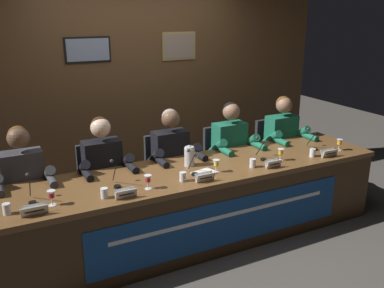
% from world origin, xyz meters
% --- Properties ---
extents(ground_plane, '(12.00, 12.00, 0.00)m').
position_xyz_m(ground_plane, '(0.00, 0.00, 0.00)').
color(ground_plane, '#4C4742').
extents(wall_back_panelled, '(5.13, 0.14, 2.60)m').
position_xyz_m(wall_back_panelled, '(0.00, 1.52, 1.30)').
color(wall_back_panelled, brown).
rests_on(wall_back_panelled, ground_plane).
extents(conference_table, '(3.93, 0.87, 0.74)m').
position_xyz_m(conference_table, '(0.00, -0.12, 0.52)').
color(conference_table, brown).
rests_on(conference_table, ground_plane).
extents(chair_far_left, '(0.44, 0.44, 0.90)m').
position_xyz_m(chair_far_left, '(-1.45, 0.61, 0.44)').
color(chair_far_left, black).
rests_on(chair_far_left, ground_plane).
extents(panelist_far_left, '(0.51, 0.48, 1.23)m').
position_xyz_m(panelist_far_left, '(-1.45, 0.42, 0.71)').
color(panelist_far_left, black).
rests_on(panelist_far_left, ground_plane).
extents(nameplate_far_left, '(0.19, 0.06, 0.08)m').
position_xyz_m(nameplate_far_left, '(-1.46, -0.31, 0.78)').
color(nameplate_far_left, white).
rests_on(nameplate_far_left, conference_table).
extents(juice_glass_far_left, '(0.06, 0.06, 0.12)m').
position_xyz_m(juice_glass_far_left, '(-1.31, -0.20, 0.83)').
color(juice_glass_far_left, white).
rests_on(juice_glass_far_left, conference_table).
extents(water_cup_far_left, '(0.06, 0.06, 0.08)m').
position_xyz_m(water_cup_far_left, '(-1.63, -0.20, 0.78)').
color(water_cup_far_left, silver).
rests_on(water_cup_far_left, conference_table).
extents(microphone_far_left, '(0.06, 0.17, 0.22)m').
position_xyz_m(microphone_far_left, '(-1.45, -0.07, 0.82)').
color(microphone_far_left, black).
rests_on(microphone_far_left, conference_table).
extents(chair_left, '(0.44, 0.44, 0.90)m').
position_xyz_m(chair_left, '(-0.73, 0.61, 0.44)').
color(chair_left, black).
rests_on(chair_left, ground_plane).
extents(panelist_left, '(0.51, 0.48, 1.23)m').
position_xyz_m(panelist_left, '(-0.73, 0.42, 0.71)').
color(panelist_left, black).
rests_on(panelist_left, ground_plane).
extents(nameplate_left, '(0.17, 0.06, 0.08)m').
position_xyz_m(nameplate_left, '(-0.76, -0.33, 0.78)').
color(nameplate_left, white).
rests_on(nameplate_left, conference_table).
extents(juice_glass_left, '(0.06, 0.06, 0.12)m').
position_xyz_m(juice_glass_left, '(-0.54, -0.24, 0.83)').
color(juice_glass_left, white).
rests_on(juice_glass_left, conference_table).
extents(water_cup_left, '(0.06, 0.06, 0.08)m').
position_xyz_m(water_cup_left, '(-0.92, -0.25, 0.78)').
color(water_cup_left, silver).
rests_on(water_cup_left, conference_table).
extents(microphone_left, '(0.06, 0.17, 0.22)m').
position_xyz_m(microphone_left, '(-0.76, -0.06, 0.82)').
color(microphone_left, black).
rests_on(microphone_left, conference_table).
extents(chair_center, '(0.44, 0.44, 0.90)m').
position_xyz_m(chair_center, '(0.00, 0.61, 0.44)').
color(chair_center, black).
rests_on(chair_center, ground_plane).
extents(panelist_center, '(0.51, 0.48, 1.23)m').
position_xyz_m(panelist_center, '(0.00, 0.42, 0.71)').
color(panelist_center, black).
rests_on(panelist_center, ground_plane).
extents(nameplate_center, '(0.17, 0.06, 0.08)m').
position_xyz_m(nameplate_center, '(-0.03, -0.32, 0.78)').
color(nameplate_center, white).
rests_on(nameplate_center, conference_table).
extents(juice_glass_center, '(0.06, 0.06, 0.12)m').
position_xyz_m(juice_glass_center, '(0.16, -0.18, 0.83)').
color(juice_glass_center, white).
rests_on(juice_glass_center, conference_table).
extents(water_cup_center, '(0.06, 0.06, 0.08)m').
position_xyz_m(water_cup_center, '(-0.21, -0.23, 0.78)').
color(water_cup_center, silver).
rests_on(water_cup_center, conference_table).
extents(microphone_center, '(0.06, 0.17, 0.22)m').
position_xyz_m(microphone_center, '(-0.05, -0.11, 0.82)').
color(microphone_center, black).
rests_on(microphone_center, conference_table).
extents(chair_right, '(0.44, 0.44, 0.90)m').
position_xyz_m(chair_right, '(0.73, 0.61, 0.44)').
color(chair_right, black).
rests_on(chair_right, ground_plane).
extents(panelist_right, '(0.51, 0.48, 1.23)m').
position_xyz_m(panelist_right, '(0.73, 0.42, 0.71)').
color(panelist_right, black).
rests_on(panelist_right, ground_plane).
extents(nameplate_right, '(0.16, 0.06, 0.08)m').
position_xyz_m(nameplate_right, '(0.71, -0.32, 0.78)').
color(nameplate_right, white).
rests_on(nameplate_right, conference_table).
extents(juice_glass_right, '(0.06, 0.06, 0.12)m').
position_xyz_m(juice_glass_right, '(0.90, -0.19, 0.83)').
color(juice_glass_right, white).
rests_on(juice_glass_right, conference_table).
extents(water_cup_right, '(0.06, 0.06, 0.08)m').
position_xyz_m(water_cup_right, '(0.54, -0.22, 0.78)').
color(water_cup_right, silver).
rests_on(water_cup_right, conference_table).
extents(microphone_right, '(0.06, 0.17, 0.22)m').
position_xyz_m(microphone_right, '(0.75, -0.07, 0.82)').
color(microphone_right, black).
rests_on(microphone_right, conference_table).
extents(chair_far_right, '(0.44, 0.44, 0.90)m').
position_xyz_m(chair_far_right, '(1.45, 0.61, 0.44)').
color(chair_far_right, black).
rests_on(chair_far_right, ground_plane).
extents(panelist_far_right, '(0.51, 0.48, 1.23)m').
position_xyz_m(panelist_far_right, '(1.45, 0.42, 0.71)').
color(panelist_far_right, black).
rests_on(panelist_far_right, ground_plane).
extents(nameplate_far_right, '(0.19, 0.06, 0.08)m').
position_xyz_m(nameplate_far_right, '(1.42, -0.32, 0.78)').
color(nameplate_far_right, white).
rests_on(nameplate_far_right, conference_table).
extents(juice_glass_far_right, '(0.06, 0.06, 0.12)m').
position_xyz_m(juice_glass_far_right, '(1.66, -0.22, 0.83)').
color(juice_glass_far_right, white).
rests_on(juice_glass_far_right, conference_table).
extents(water_cup_far_right, '(0.06, 0.06, 0.08)m').
position_xyz_m(water_cup_far_right, '(1.27, -0.24, 0.78)').
color(water_cup_far_right, silver).
rests_on(water_cup_far_right, conference_table).
extents(microphone_far_right, '(0.06, 0.17, 0.22)m').
position_xyz_m(microphone_far_right, '(1.44, -0.05, 0.82)').
color(microphone_far_right, black).
rests_on(microphone_far_right, conference_table).
extents(water_pitcher_central, '(0.15, 0.10, 0.21)m').
position_xyz_m(water_pitcher_central, '(0.02, 0.10, 0.84)').
color(water_pitcher_central, silver).
rests_on(water_pitcher_central, conference_table).
extents(document_stack_center, '(0.23, 0.19, 0.01)m').
position_xyz_m(document_stack_center, '(0.05, -0.15, 0.75)').
color(document_stack_center, white).
rests_on(document_stack_center, conference_table).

